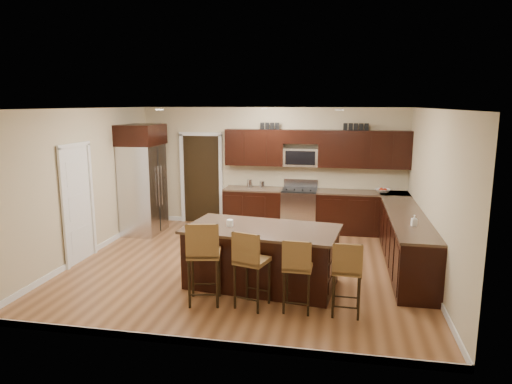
% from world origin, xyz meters
% --- Properties ---
extents(floor, '(6.00, 6.00, 0.00)m').
position_xyz_m(floor, '(0.00, 0.00, 0.00)').
color(floor, '#93603A').
rests_on(floor, ground).
extents(ceiling, '(6.00, 6.00, 0.00)m').
position_xyz_m(ceiling, '(0.00, 0.00, 2.70)').
color(ceiling, silver).
rests_on(ceiling, wall_back).
extents(wall_back, '(6.00, 0.00, 6.00)m').
position_xyz_m(wall_back, '(0.00, 2.75, 1.35)').
color(wall_back, '#C5B58E').
rests_on(wall_back, floor).
extents(wall_left, '(0.00, 5.50, 5.50)m').
position_xyz_m(wall_left, '(-3.00, 0.00, 1.35)').
color(wall_left, '#C5B58E').
rests_on(wall_left, floor).
extents(wall_right, '(0.00, 5.50, 5.50)m').
position_xyz_m(wall_right, '(3.00, 0.00, 1.35)').
color(wall_right, '#C5B58E').
rests_on(wall_right, floor).
extents(base_cabinets, '(4.02, 3.96, 0.92)m').
position_xyz_m(base_cabinets, '(1.90, 1.45, 0.46)').
color(base_cabinets, black).
rests_on(base_cabinets, floor).
extents(upper_cabinets, '(4.00, 0.33, 0.80)m').
position_xyz_m(upper_cabinets, '(1.04, 2.58, 1.84)').
color(upper_cabinets, black).
rests_on(upper_cabinets, wall_back).
extents(range, '(0.76, 0.64, 1.11)m').
position_xyz_m(range, '(0.68, 2.45, 0.47)').
color(range, silver).
rests_on(range, floor).
extents(microwave, '(0.76, 0.31, 0.40)m').
position_xyz_m(microwave, '(0.68, 2.60, 1.62)').
color(microwave, silver).
rests_on(microwave, upper_cabinets).
extents(doorway, '(0.85, 0.03, 2.06)m').
position_xyz_m(doorway, '(-1.65, 2.73, 1.03)').
color(doorway, black).
rests_on(doorway, floor).
extents(pantry_door, '(0.03, 0.80, 2.04)m').
position_xyz_m(pantry_door, '(-2.98, -0.30, 1.02)').
color(pantry_door, white).
rests_on(pantry_door, floor).
extents(letter_decor, '(2.20, 0.03, 0.15)m').
position_xyz_m(letter_decor, '(0.90, 2.58, 2.29)').
color(letter_decor, black).
rests_on(letter_decor, upper_cabinets).
extents(island, '(2.44, 1.48, 0.92)m').
position_xyz_m(island, '(0.41, -0.78, 0.43)').
color(island, black).
rests_on(island, floor).
extents(stool_left, '(0.53, 0.53, 1.20)m').
position_xyz_m(stool_left, '(-0.26, -1.63, 0.75)').
color(stool_left, olive).
rests_on(stool_left, floor).
extents(stool_mid, '(0.51, 0.51, 1.10)m').
position_xyz_m(stool_mid, '(0.39, -1.63, 0.69)').
color(stool_mid, olive).
rests_on(stool_mid, floor).
extents(stool_right, '(0.39, 0.39, 1.03)m').
position_xyz_m(stool_right, '(1.04, -1.63, 0.64)').
color(stool_right, olive).
rests_on(stool_right, floor).
extents(refrigerator, '(0.79, 1.02, 2.35)m').
position_xyz_m(refrigerator, '(-2.62, 1.64, 1.20)').
color(refrigerator, silver).
rests_on(refrigerator, floor).
extents(floor_mat, '(1.12, 0.88, 0.01)m').
position_xyz_m(floor_mat, '(0.01, 1.38, 0.01)').
color(floor_mat, olive).
rests_on(floor_mat, floor).
extents(fruit_bowl, '(0.36, 0.36, 0.08)m').
position_xyz_m(fruit_bowl, '(2.45, 2.45, 0.96)').
color(fruit_bowl, silver).
rests_on(fruit_bowl, base_cabinets).
extents(soap_bottle, '(0.09, 0.09, 0.17)m').
position_xyz_m(soap_bottle, '(2.70, -0.25, 1.01)').
color(soap_bottle, '#B2B2B2').
rests_on(soap_bottle, base_cabinets).
extents(canister_tall, '(0.12, 0.12, 0.19)m').
position_xyz_m(canister_tall, '(-0.44, 2.45, 1.02)').
color(canister_tall, silver).
rests_on(canister_tall, base_cabinets).
extents(canister_short, '(0.11, 0.11, 0.16)m').
position_xyz_m(canister_short, '(-0.16, 2.45, 1.00)').
color(canister_short, silver).
rests_on(canister_short, base_cabinets).
extents(island_jar, '(0.10, 0.10, 0.10)m').
position_xyz_m(island_jar, '(-0.09, -0.78, 0.97)').
color(island_jar, white).
rests_on(island_jar, island).
extents(stool_extra, '(0.39, 0.39, 1.03)m').
position_xyz_m(stool_extra, '(1.69, -1.63, 0.64)').
color(stool_extra, olive).
rests_on(stool_extra, floor).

